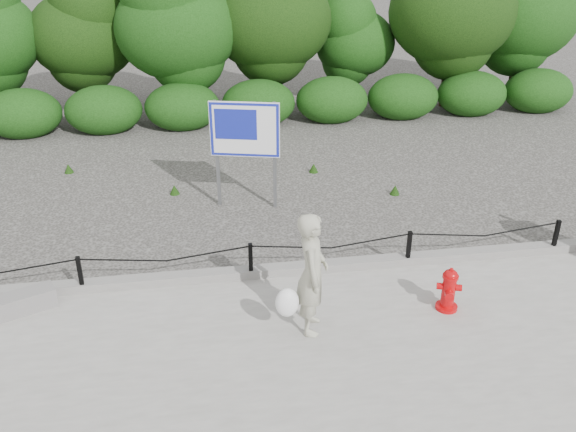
% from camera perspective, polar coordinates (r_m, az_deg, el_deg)
% --- Properties ---
extents(ground, '(90.00, 90.00, 0.00)m').
position_cam_1_polar(ground, '(9.48, -3.45, -6.20)').
color(ground, '#2D2B28').
rests_on(ground, ground).
extents(sidewalk, '(14.00, 4.00, 0.08)m').
position_cam_1_polar(sidewalk, '(7.86, -1.94, -13.81)').
color(sidewalk, gray).
rests_on(sidewalk, ground).
extents(curb, '(14.00, 0.22, 0.14)m').
position_cam_1_polar(curb, '(9.45, -3.51, -5.27)').
color(curb, slate).
rests_on(curb, sidewalk).
extents(chain_barrier, '(10.06, 0.06, 0.60)m').
position_cam_1_polar(chain_barrier, '(9.24, -3.53, -3.82)').
color(chain_barrier, black).
rests_on(chain_barrier, sidewalk).
extents(treeline, '(20.55, 3.58, 4.80)m').
position_cam_1_polar(treeline, '(17.06, -4.72, 18.05)').
color(treeline, black).
rests_on(treeline, ground).
extents(fire_hydrant, '(0.39, 0.40, 0.66)m').
position_cam_1_polar(fire_hydrant, '(8.86, 14.81, -6.70)').
color(fire_hydrant, '#BB070A').
rests_on(fire_hydrant, sidewalk).
extents(pedestrian, '(0.77, 0.69, 1.72)m').
position_cam_1_polar(pedestrian, '(7.91, 2.11, -5.59)').
color(pedestrian, '#A6A48E').
rests_on(pedestrian, sidewalk).
extents(concrete_block, '(0.94, 0.64, 0.28)m').
position_cam_1_polar(concrete_block, '(9.40, -23.60, -7.41)').
color(concrete_block, slate).
rests_on(concrete_block, sidewalk).
extents(advertising_sign, '(1.27, 0.40, 2.08)m').
position_cam_1_polar(advertising_sign, '(11.30, -4.09, 7.63)').
color(advertising_sign, slate).
rests_on(advertising_sign, ground).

